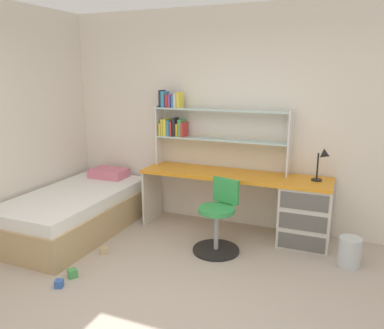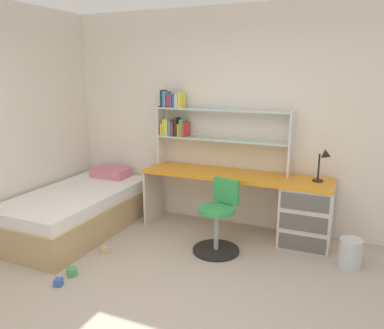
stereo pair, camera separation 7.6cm
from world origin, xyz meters
name	(u,v)px [view 2 (the right image)]	position (x,y,z in m)	size (l,w,h in m)	color
room_shell	(106,127)	(-1.20, 1.20, 1.37)	(5.76, 5.75, 2.74)	silver
desk	(286,207)	(0.64, 2.07, 0.43)	(2.29, 0.56, 0.75)	orange
bookshelf_hutch	(201,123)	(-0.51, 2.23, 1.32)	(1.72, 0.22, 0.97)	silver
desk_lamp	(325,160)	(1.02, 2.10, 1.01)	(0.20, 0.17, 0.38)	black
swivel_chair	(218,224)	(0.00, 1.50, 0.32)	(0.52, 0.52, 0.80)	black
bed_platform	(78,210)	(-1.82, 1.37, 0.25)	(1.07, 1.99, 0.63)	tan
waste_bin	(350,253)	(1.37, 1.69, 0.15)	(0.23, 0.23, 0.30)	silver
toy_block_green_0	(72,272)	(-1.12, 0.41, 0.04)	(0.08, 0.08, 0.08)	#479E51
toy_block_natural_1	(104,250)	(-1.13, 0.95, 0.04)	(0.07, 0.07, 0.07)	tan
toy_block_blue_2	(58,282)	(-1.12, 0.22, 0.04)	(0.07, 0.07, 0.07)	#3860B7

